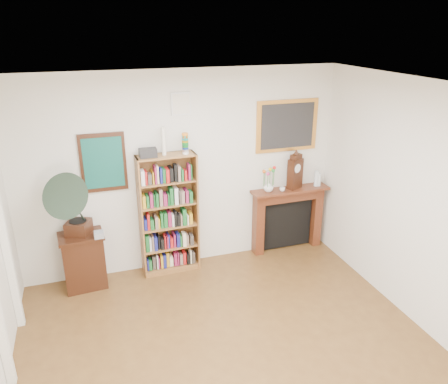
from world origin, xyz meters
name	(u,v)px	position (x,y,z in m)	size (l,w,h in m)	color
room	(248,259)	(0.00, 0.00, 1.40)	(4.51, 5.01, 2.81)	#56371A
teal_poster	(103,163)	(-1.05, 2.48, 1.65)	(0.58, 0.04, 0.78)	black
small_picture	(181,104)	(0.00, 2.48, 2.35)	(0.26, 0.04, 0.30)	white
gilt_painting	(287,126)	(1.55, 2.48, 1.95)	(0.95, 0.04, 0.75)	gold
bookshelf	(168,208)	(-0.26, 2.34, 0.96)	(0.80, 0.31, 1.98)	brown
side_cabinet	(84,261)	(-1.44, 2.27, 0.39)	(0.57, 0.41, 0.77)	black
fireplace	(287,214)	(1.60, 2.41, 0.59)	(1.20, 0.29, 1.01)	#452210
gramophone	(75,201)	(-1.45, 2.17, 1.29)	(0.80, 0.87, 0.93)	black
cd_stack	(99,234)	(-1.21, 2.12, 0.81)	(0.12, 0.12, 0.08)	#B6B7C3
mantel_clock	(295,172)	(1.67, 2.37, 1.27)	(0.26, 0.21, 0.53)	black
flower_vase	(269,187)	(1.24, 2.36, 1.09)	(0.15, 0.15, 0.15)	silver
teacup	(282,189)	(1.44, 2.31, 1.05)	(0.08, 0.08, 0.06)	white
bottle_left	(316,178)	(2.03, 2.35, 1.13)	(0.07, 0.07, 0.24)	silver
bottle_right	(319,180)	(2.07, 2.35, 1.11)	(0.06, 0.06, 0.20)	silver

